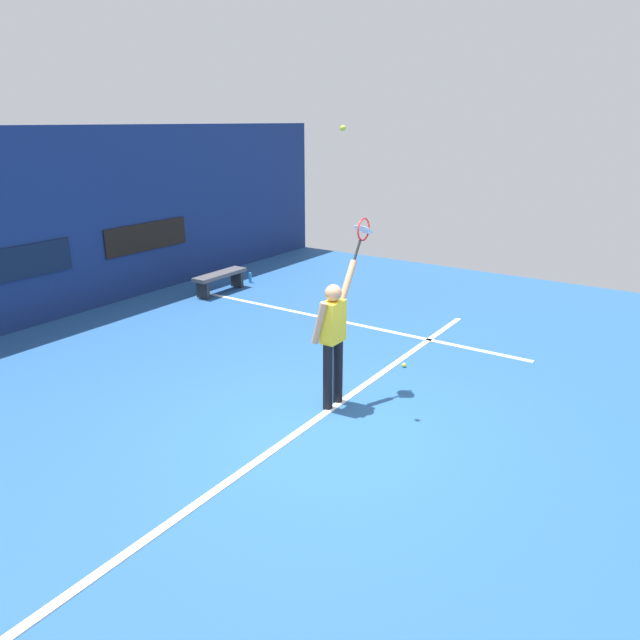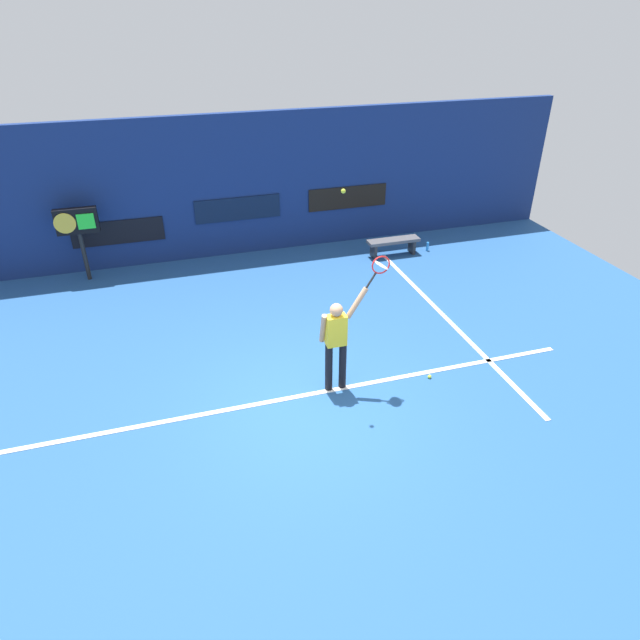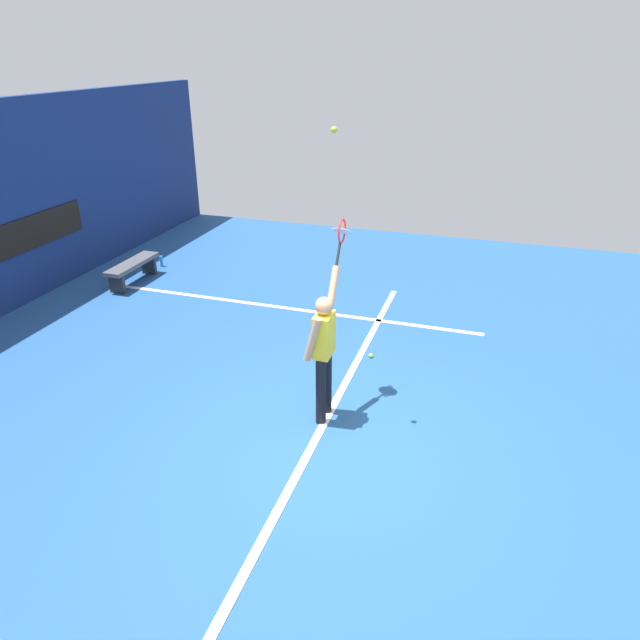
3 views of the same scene
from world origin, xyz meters
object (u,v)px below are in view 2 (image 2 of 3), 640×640
(water_bottle, at_px, (427,246))
(tennis_ball, at_px, (343,191))
(court_bench, at_px, (393,243))
(tennis_player, at_px, (336,340))
(scoreboard_clock, at_px, (77,225))
(spare_ball, at_px, (430,377))
(tennis_racket, at_px, (380,267))

(water_bottle, bearing_deg, tennis_ball, -129.55)
(court_bench, xyz_separation_m, water_bottle, (1.02, -0.00, -0.22))
(tennis_player, bearing_deg, scoreboard_clock, 126.54)
(spare_ball, bearing_deg, tennis_player, 172.54)
(water_bottle, bearing_deg, court_bench, 180.00)
(tennis_racket, bearing_deg, tennis_ball, -172.49)
(tennis_racket, xyz_separation_m, water_bottle, (3.60, 5.08, -2.13))
(tennis_player, height_order, scoreboard_clock, tennis_player)
(tennis_player, xyz_separation_m, tennis_racket, (0.71, -0.00, 1.25))
(scoreboard_clock, height_order, water_bottle, scoreboard_clock)
(tennis_player, xyz_separation_m, scoreboard_clock, (-4.37, 5.90, 0.39))
(water_bottle, bearing_deg, spare_ball, -116.00)
(scoreboard_clock, bearing_deg, spare_ball, -45.16)
(scoreboard_clock, xyz_separation_m, spare_ball, (6.09, -6.12, -1.37))
(tennis_ball, height_order, scoreboard_clock, tennis_ball)
(tennis_ball, distance_m, water_bottle, 7.54)
(water_bottle, bearing_deg, tennis_racket, -125.27)
(tennis_racket, height_order, court_bench, tennis_racket)
(court_bench, distance_m, spare_ball, 5.54)
(tennis_ball, distance_m, spare_ball, 3.92)
(tennis_player, distance_m, tennis_ball, 2.57)
(scoreboard_clock, relative_size, water_bottle, 7.45)
(tennis_player, xyz_separation_m, spare_ball, (1.72, -0.23, -0.98))
(scoreboard_clock, height_order, court_bench, scoreboard_clock)
(spare_ball, bearing_deg, court_bench, 73.52)
(court_bench, bearing_deg, spare_ball, -106.48)
(court_bench, distance_m, water_bottle, 1.04)
(tennis_player, height_order, tennis_racket, tennis_racket)
(tennis_player, distance_m, tennis_racket, 1.43)
(tennis_player, xyz_separation_m, tennis_ball, (0.03, -0.09, 2.57))
(tennis_player, relative_size, spare_ball, 28.35)
(tennis_player, bearing_deg, water_bottle, 49.72)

